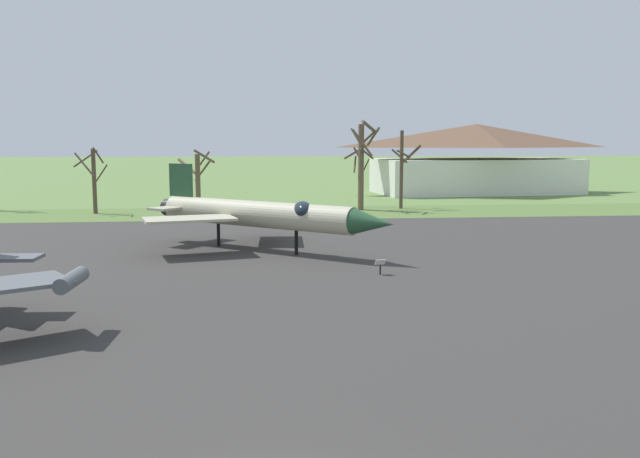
{
  "coord_description": "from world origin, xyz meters",
  "views": [
    {
      "loc": [
        -0.42,
        -12.45,
        7.17
      ],
      "look_at": [
        3.02,
        20.36,
        2.84
      ],
      "focal_mm": 37.92,
      "sensor_mm": 36.0,
      "label": 1
    }
  ],
  "objects": [
    {
      "name": "bare_tree_far_right",
      "position": [
        11.05,
        56.48,
        4.45
      ],
      "size": [
        2.41,
        2.17,
        8.44
      ],
      "color": "brown",
      "rests_on": "ground"
    },
    {
      "name": "bare_tree_left_of_center",
      "position": [
        -15.57,
        55.44,
        3.61
      ],
      "size": [
        3.27,
        3.68,
        6.57
      ],
      "color": "brown",
      "rests_on": "ground"
    },
    {
      "name": "bare_tree_center",
      "position": [
        -5.81,
        59.53,
        3.43
      ],
      "size": [
        3.94,
        3.46,
        6.31
      ],
      "color": "brown",
      "rests_on": "ground"
    },
    {
      "name": "bare_tree_right_of_center",
      "position": [
        11.1,
        56.12,
        5.09
      ],
      "size": [
        3.45,
        3.32,
        9.23
      ],
      "color": "brown",
      "rests_on": "ground"
    },
    {
      "name": "grass_verge_strip",
      "position": [
        0.0,
        54.21,
        0.03
      ],
      "size": [
        162.79,
        12.0,
        0.06
      ],
      "primitive_type": "cube",
      "color": "#567237",
      "rests_on": "ground"
    },
    {
      "name": "bare_tree_backdrop_extra",
      "position": [
        15.6,
        57.21,
        4.47
      ],
      "size": [
        3.13,
        3.13,
        8.22
      ],
      "color": "brown",
      "rests_on": "ground"
    },
    {
      "name": "asphalt_apron",
      "position": [
        0.0,
        18.08,
        0.03
      ],
      "size": [
        102.79,
        60.27,
        0.05
      ],
      "primitive_type": "cube",
      "color": "#383533",
      "rests_on": "ground"
    },
    {
      "name": "jet_fighter_rear_center",
      "position": [
        0.35,
        31.02,
        2.48
      ],
      "size": [
        15.59,
        14.13,
        5.57
      ],
      "color": "#B7B293",
      "rests_on": "ground"
    },
    {
      "name": "visitor_building",
      "position": [
        30.49,
        77.74,
        4.68
      ],
      "size": [
        29.08,
        15.3,
        9.41
      ],
      "color": "silver",
      "rests_on": "ground"
    },
    {
      "name": "info_placard_rear_center",
      "position": [
        6.49,
        22.55,
        0.57
      ],
      "size": [
        0.59,
        0.38,
        0.89
      ],
      "color": "black",
      "rests_on": "ground"
    }
  ]
}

